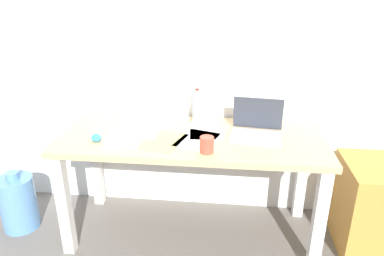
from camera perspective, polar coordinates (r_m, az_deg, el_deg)
name	(u,v)px	position (r m, az deg, el deg)	size (l,w,h in m)	color
ground_plane	(192,231)	(2.67, 0.00, -16.03)	(8.00, 8.00, 0.00)	slate
back_wall	(198,37)	(2.52, 1.03, 14.23)	(5.20, 0.08, 2.60)	white
desk	(192,150)	(2.32, 0.00, -3.56)	(1.67, 0.69, 0.74)	tan
laptop_left	(139,124)	(2.35, -8.45, 0.62)	(0.30, 0.23, 0.22)	silver
laptop_right	(256,129)	(2.29, 10.20, -0.08)	(0.34, 0.28, 0.23)	silver
beer_bottle	(197,111)	(2.40, 0.82, 2.66)	(0.06, 0.06, 0.26)	#99B7C1
computer_mouse	(96,138)	(2.28, -14.98, -1.50)	(0.06, 0.10, 0.03)	#338CC6
coffee_mug	(207,145)	(2.04, 2.37, -2.67)	(0.08, 0.08, 0.10)	#D84C38
paper_sheet_center	(197,140)	(2.22, 0.81, -1.86)	(0.21, 0.30, 0.00)	white
paper_sheet_front_left	(123,139)	(2.26, -10.90, -1.78)	(0.21, 0.30, 0.00)	white
paper_sheet_near_back	(206,131)	(2.35, 2.24, -0.40)	(0.21, 0.30, 0.00)	white
paper_yellow_folder	(164,141)	(2.20, -4.44, -2.07)	(0.21, 0.30, 0.00)	#F4E06B
water_cooler_jug	(18,202)	(2.88, -25.92, -10.60)	(0.25, 0.25, 0.44)	#598CC6
filing_cabinet	(371,206)	(2.66, 26.62, -11.06)	(0.40, 0.48, 0.59)	#C68938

